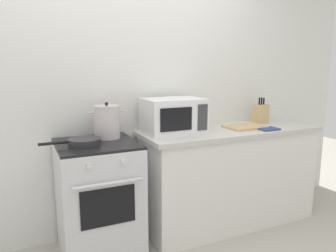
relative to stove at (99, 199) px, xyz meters
name	(u,v)px	position (x,y,z in m)	size (l,w,h in m)	color
back_wall	(156,93)	(0.65, 0.37, 0.79)	(4.40, 0.10, 2.50)	silver
lower_cabinet_right	(229,178)	(1.25, 0.02, -0.02)	(1.64, 0.56, 0.88)	white
countertop_right	(231,131)	(1.25, 0.02, 0.44)	(1.70, 0.60, 0.04)	beige
stove	(99,199)	(0.00, 0.00, 0.00)	(0.60, 0.64, 0.92)	silver
stock_pot	(107,122)	(0.12, 0.12, 0.59)	(0.30, 0.21, 0.29)	beige
frying_pan	(83,142)	(-0.10, -0.05, 0.48)	(0.44, 0.24, 0.05)	#28282B
microwave	(173,116)	(0.69, 0.08, 0.61)	(0.50, 0.37, 0.30)	white
cutting_board	(245,127)	(1.40, 0.00, 0.47)	(0.36, 0.26, 0.02)	tan
knife_block	(261,114)	(1.70, 0.14, 0.56)	(0.13, 0.10, 0.26)	tan
oven_mitt	(268,129)	(1.53, -0.16, 0.47)	(0.18, 0.14, 0.02)	#33477A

